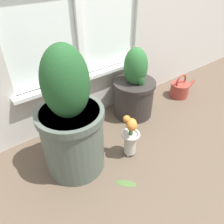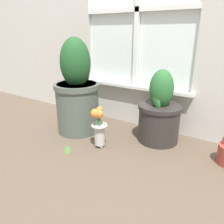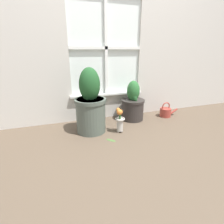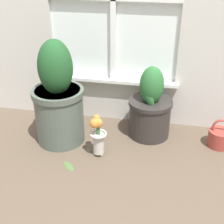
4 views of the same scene
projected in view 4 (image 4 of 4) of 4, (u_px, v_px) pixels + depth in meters
name	position (u px, v px, depth m)	size (l,w,h in m)	color
ground_plane	(95.00, 164.00, 1.95)	(10.00, 10.00, 0.00)	brown
potted_plant_left	(58.00, 101.00, 2.06)	(0.34, 0.34, 0.72)	#4C564C
potted_plant_right	(150.00, 109.00, 2.16)	(0.30, 0.30, 0.52)	#2D2826
flower_vase	(98.00, 135.00, 1.97)	(0.11, 0.11, 0.28)	#BCB7AD
watering_can	(220.00, 138.00, 2.10)	(0.27, 0.15, 0.21)	#99382D
fallen_leaf	(69.00, 165.00, 1.93)	(0.11, 0.11, 0.01)	#476633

